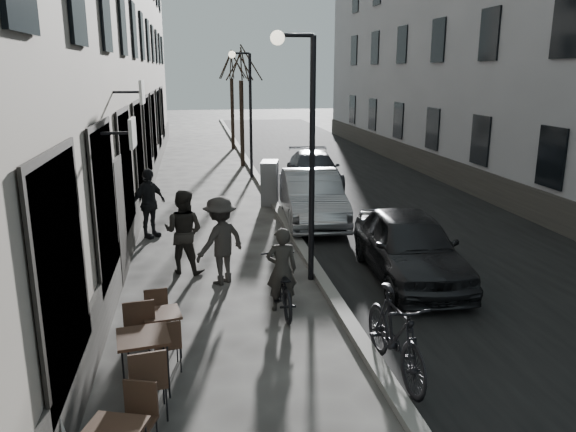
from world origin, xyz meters
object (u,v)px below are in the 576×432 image
object	(u,v)px
car_far	(314,170)
moped	(395,334)
tree_far	(231,64)
streetlamp_near	(304,132)
utility_cabinet	(270,183)
car_near	(409,246)
bistro_set_b	(144,357)
bistro_set_c	(162,329)
sign_board	(61,427)
streetlamp_far	(246,101)
pedestrian_far	(149,203)
bicycle	(282,285)
pedestrian_near	(184,232)
car_mid	(312,197)
tree_near	(241,63)
pedestrian_mid	(220,240)

from	to	relation	value
car_far	moped	distance (m)	13.76
tree_far	moped	xyz separation A→B (m)	(0.50, -25.00, -4.03)
streetlamp_near	utility_cabinet	size ratio (longest dim) A/B	3.54
moped	car_near	bearing A→B (deg)	63.06
bistro_set_b	car_far	size ratio (longest dim) A/B	0.39
bistro_set_c	sign_board	distance (m)	2.54
car_far	streetlamp_far	bearing A→B (deg)	139.59
streetlamp_far	sign_board	world-z (taller)	streetlamp_far
bistro_set_c	pedestrian_far	size ratio (longest dim) A/B	0.78
tree_far	sign_board	world-z (taller)	tree_far
bistro_set_c	bicycle	xyz separation A→B (m)	(2.11, 1.36, 0.06)
sign_board	car_far	xyz separation A→B (m)	(6.15, 14.77, 0.25)
utility_cabinet	bistro_set_c	bearing A→B (deg)	-94.43
tree_far	pedestrian_near	world-z (taller)	tree_far
streetlamp_near	bistro_set_b	world-z (taller)	streetlamp_near
bistro_set_b	streetlamp_far	bearing A→B (deg)	70.77
streetlamp_far	utility_cabinet	xyz separation A→B (m)	(0.27, -4.86, -2.44)
streetlamp_near	bistro_set_b	distance (m)	5.54
bistro_set_c	car_mid	world-z (taller)	car_mid
pedestrian_far	car_far	bearing A→B (deg)	0.59
bicycle	car_far	distance (m)	11.50
moped	tree_far	bearing A→B (deg)	88.49
tree_near	pedestrian_far	bearing A→B (deg)	-107.37
pedestrian_near	car_far	world-z (taller)	pedestrian_near
pedestrian_far	moped	bearing A→B (deg)	-107.74
tree_far	pedestrian_mid	world-z (taller)	tree_far
streetlamp_near	car_near	distance (m)	3.32
bicycle	pedestrian_mid	world-z (taller)	pedestrian_mid
pedestrian_near	bicycle	bearing A→B (deg)	150.53
tree_near	bicycle	size ratio (longest dim) A/B	3.08
sign_board	utility_cabinet	size ratio (longest dim) A/B	0.70
tree_far	pedestrian_near	bearing A→B (deg)	-97.26
utility_cabinet	pedestrian_mid	world-z (taller)	pedestrian_mid
tree_far	car_far	distance (m)	12.24
sign_board	car_near	bearing A→B (deg)	14.62
tree_near	car_far	bearing A→B (deg)	-67.21
moped	utility_cabinet	bearing A→B (deg)	88.90
tree_far	pedestrian_near	size ratio (longest dim) A/B	3.06
bistro_set_b	bistro_set_c	size ratio (longest dim) A/B	1.20
bistro_set_b	utility_cabinet	bearing A→B (deg)	64.91
utility_cabinet	moped	bearing A→B (deg)	-75.69
tree_near	bicycle	world-z (taller)	tree_near
tree_near	sign_board	size ratio (longest dim) A/B	5.69
pedestrian_far	car_mid	distance (m)	4.67
sign_board	pedestrian_mid	world-z (taller)	pedestrian_mid
utility_cabinet	car_mid	distance (m)	2.67
tree_far	pedestrian_mid	size ratio (longest dim) A/B	3.07
sign_board	car_mid	xyz separation A→B (m)	(5.01, 9.74, 0.34)
pedestrian_far	moped	distance (m)	8.78
bistro_set_c	car_near	bearing A→B (deg)	16.19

